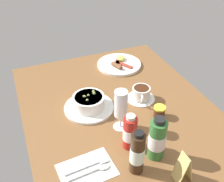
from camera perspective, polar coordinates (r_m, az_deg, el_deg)
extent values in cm
cube|color=brown|center=(121.04, 1.81, -4.70)|extent=(110.00, 84.00, 3.00)
cylinder|color=white|center=(121.06, -4.92, -3.54)|extent=(22.43, 22.43, 1.20)
cylinder|color=white|center=(118.96, -5.00, -2.28)|extent=(14.33, 14.33, 5.54)
cylinder|color=beige|center=(117.76, -5.05, -1.53)|extent=(12.32, 12.32, 1.60)
sphere|color=#8A964F|center=(117.96, -5.08, -0.91)|extent=(1.17, 1.17, 1.17)
sphere|color=#8A964F|center=(115.21, -5.33, -1.95)|extent=(1.16, 1.16, 1.16)
sphere|color=#8A964F|center=(120.06, -3.98, -0.11)|extent=(1.40, 1.40, 1.40)
sphere|color=#8A964F|center=(117.52, -6.02, -1.14)|extent=(1.20, 1.20, 1.20)
sphere|color=#8A964F|center=(118.83, -3.86, -0.53)|extent=(1.39, 1.39, 1.39)
sphere|color=#8A964F|center=(117.35, -5.80, -1.18)|extent=(0.95, 0.95, 0.95)
cube|color=white|center=(97.61, -5.43, -16.42)|extent=(15.32, 20.29, 0.30)
cube|color=silver|center=(97.89, -6.25, -15.91)|extent=(2.26, 14.05, 0.50)
cube|color=silver|center=(99.23, -1.80, -14.67)|extent=(2.47, 3.76, 0.40)
cube|color=silver|center=(96.20, -5.74, -17.14)|extent=(1.99, 13.04, 0.50)
ellipsoid|color=silver|center=(97.36, -1.65, -15.96)|extent=(2.40, 4.00, 0.60)
cylinder|color=white|center=(127.09, 6.17, -1.53)|extent=(13.27, 13.27, 0.90)
cylinder|color=white|center=(125.19, 6.26, -0.36)|extent=(8.39, 8.39, 5.50)
cylinder|color=#412210|center=(123.88, 6.33, 0.48)|extent=(7.14, 7.14, 1.00)
torus|color=white|center=(120.88, 6.46, -1.71)|extent=(3.63, 2.13, 3.60)
cylinder|color=white|center=(112.00, 1.80, -7.56)|extent=(6.06, 6.06, 0.40)
cylinder|color=white|center=(109.81, 1.83, -6.34)|extent=(0.80, 0.80, 6.07)
cylinder|color=white|center=(104.10, 1.92, -2.73)|extent=(5.34, 5.34, 11.58)
cylinder|color=#F3EDBF|center=(105.19, 1.90, -3.47)|extent=(4.38, 4.38, 6.95)
cylinder|color=#482612|center=(117.39, 10.07, -4.52)|extent=(4.93, 4.93, 4.34)
cylinder|color=yellow|center=(115.77, 10.20, -3.55)|extent=(5.18, 5.18, 0.80)
cylinder|color=#337233|center=(96.90, 9.62, -10.22)|extent=(6.11, 6.11, 16.24)
cylinder|color=white|center=(97.13, 9.60, -10.35)|extent=(6.23, 6.23, 6.17)
cylinder|color=black|center=(90.73, 10.18, -6.26)|extent=(3.97, 3.97, 1.74)
cylinder|color=#B21E19|center=(99.88, 3.86, -8.92)|extent=(5.20, 5.20, 13.81)
cylinder|color=silver|center=(100.07, 3.85, -9.04)|extent=(5.31, 5.31, 5.25)
cylinder|color=silver|center=(94.67, 4.04, -5.63)|extent=(3.38, 3.38, 1.49)
cylinder|color=#382314|center=(91.49, 5.43, -13.17)|extent=(4.95, 4.95, 16.54)
cylinder|color=white|center=(91.74, 5.42, -13.31)|extent=(5.05, 5.05, 6.28)
cylinder|color=black|center=(84.95, 5.77, -9.19)|extent=(3.22, 3.22, 1.41)
cylinder|color=white|center=(152.48, 1.53, 5.71)|extent=(24.80, 24.80, 1.40)
cube|color=#953828|center=(149.67, 2.91, 5.50)|extent=(9.07, 6.37, 0.60)
cube|color=#A13828|center=(150.14, 1.38, 5.64)|extent=(9.26, 3.76, 0.60)
cube|color=brown|center=(154.68, 1.33, 6.61)|extent=(9.05, 6.41, 0.60)
cylinder|color=brown|center=(147.51, 1.01, 5.46)|extent=(7.33, 4.45, 2.20)
ellipsoid|color=#F2D859|center=(155.49, 1.85, 7.06)|extent=(6.00, 4.80, 2.40)
cube|color=tan|center=(94.45, 15.76, -15.23)|extent=(4.75, 2.95, 11.33)
cube|color=tan|center=(93.28, 14.44, -15.78)|extent=(4.75, 2.95, 11.33)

